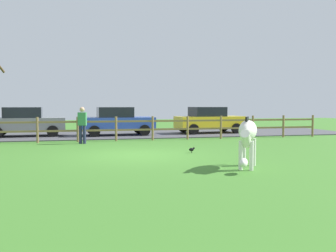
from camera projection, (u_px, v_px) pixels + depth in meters
ground_plane at (138, 155)px, 12.37m from camera, size 60.00×60.00×0.00m
parking_asphalt at (115, 133)px, 21.41m from camera, size 28.00×7.40×0.05m
paddock_fence at (116, 127)px, 17.12m from camera, size 21.50×0.11×1.18m
zebra at (247, 134)px, 9.75m from camera, size 1.22×1.71×1.41m
crow_on_grass at (192, 149)px, 12.93m from camera, size 0.22×0.10×0.20m
parked_car_yellow at (209, 120)px, 21.49m from camera, size 4.11×2.11×1.56m
parked_car_blue at (117, 121)px, 19.94m from camera, size 4.08×2.03×1.56m
parked_car_grey at (26, 121)px, 19.23m from camera, size 4.10×2.08×1.56m
visitor_near_fence at (82, 123)px, 15.95m from camera, size 0.40×0.30×1.64m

